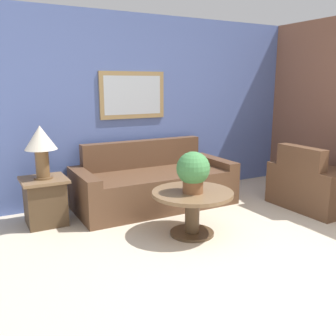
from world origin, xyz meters
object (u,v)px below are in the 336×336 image
at_px(couch_main, 154,185).
at_px(armchair, 318,186).
at_px(coffee_table, 192,204).
at_px(side_table, 45,201).
at_px(table_lamp, 41,143).
at_px(potted_plant_on_table, 193,171).

xyz_separation_m(couch_main, armchair, (1.94, -1.11, -0.00)).
height_order(coffee_table, side_table, side_table).
height_order(armchair, table_lamp, table_lamp).
xyz_separation_m(coffee_table, table_lamp, (-1.37, 1.12, 0.63)).
bearing_deg(armchair, potted_plant_on_table, 90.19).
bearing_deg(armchair, coffee_table, 89.20).
xyz_separation_m(armchair, coffee_table, (-2.03, -0.01, 0.07)).
distance_m(side_table, table_lamp, 0.70).
xyz_separation_m(side_table, potted_plant_on_table, (1.35, -1.15, 0.46)).
xyz_separation_m(armchair, side_table, (-3.40, 1.10, -0.00)).
bearing_deg(table_lamp, potted_plant_on_table, -40.48).
height_order(table_lamp, potted_plant_on_table, table_lamp).
relative_size(armchair, potted_plant_on_table, 2.37).
height_order(couch_main, potted_plant_on_table, potted_plant_on_table).
height_order(side_table, table_lamp, table_lamp).
bearing_deg(coffee_table, side_table, 140.79).
height_order(armchair, coffee_table, armchair).
height_order(side_table, potted_plant_on_table, potted_plant_on_table).
distance_m(coffee_table, table_lamp, 1.88).
bearing_deg(side_table, couch_main, 0.25).
bearing_deg(couch_main, table_lamp, -179.75).
height_order(couch_main, side_table, couch_main).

